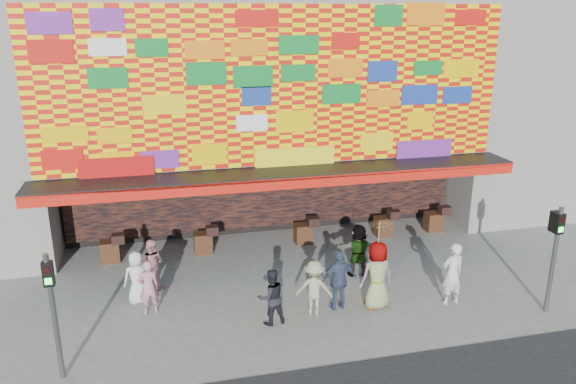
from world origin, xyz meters
name	(u,v)px	position (x,y,z in m)	size (l,w,h in m)	color
ground	(312,311)	(0.00, 0.00, 0.00)	(90.00, 90.00, 0.00)	slate
shop_building	(255,82)	(0.00, 8.18, 5.23)	(15.20, 9.40, 10.00)	gray
neighbor_right	(557,55)	(13.00, 8.00, 6.00)	(11.00, 8.00, 12.00)	gray
signal_left	(52,303)	(-6.20, -1.50, 1.86)	(0.22, 0.20, 3.00)	#59595B
signal_right	(555,248)	(6.20, -1.50, 1.86)	(0.22, 0.20, 3.00)	#59595B
ped_a	(137,277)	(-4.58, 1.61, 0.76)	(0.74, 0.48, 1.52)	silver
ped_b	(149,287)	(-4.28, 0.93, 0.76)	(0.56, 0.37, 1.53)	#BE7B86
ped_c	(271,297)	(-1.20, -0.35, 0.76)	(0.74, 0.58, 1.53)	black
ped_d	(314,288)	(0.02, -0.15, 0.77)	(0.99, 0.57, 1.53)	#99946F
ped_e	(339,280)	(0.75, -0.04, 0.86)	(1.01, 0.42, 1.72)	#374461
ped_f	(358,250)	(1.98, 1.78, 0.83)	(1.53, 0.49, 1.65)	gray
ped_g	(377,275)	(1.78, -0.20, 0.96)	(0.94, 0.61, 1.91)	gray
ped_h	(453,274)	(3.88, -0.49, 0.90)	(0.66, 0.43, 1.81)	silver
ped_i	(152,264)	(-4.18, 2.40, 0.76)	(0.74, 0.58, 1.52)	pink
parasol	(379,236)	(1.78, -0.20, 2.11)	(0.95, 0.97, 1.77)	beige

